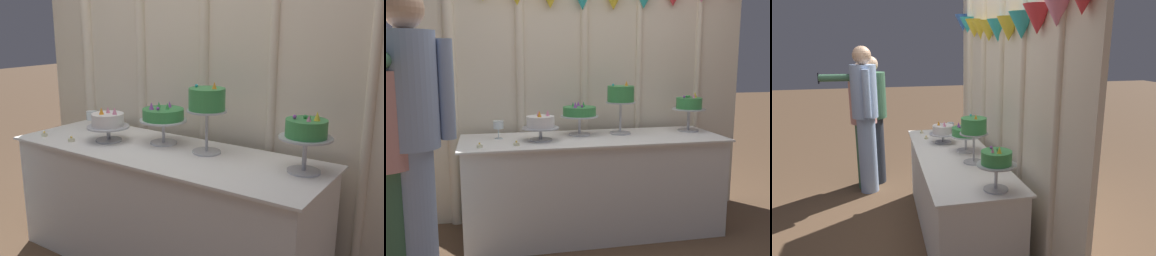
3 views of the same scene
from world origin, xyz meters
TOP-DOWN VIEW (x-y plane):
  - ground_plane at (0.00, 0.00)m, footprint 24.00×24.00m
  - draped_curtain at (-0.04, 0.54)m, footprint 3.02×0.20m
  - cake_table at (0.00, 0.10)m, footprint 2.06×0.70m
  - cake_display_leftmost at (-0.42, 0.06)m, footprint 0.28×0.28m
  - cake_display_midleft at (-0.09, 0.22)m, footprint 0.31×0.31m
  - cake_display_midright at (0.26, 0.21)m, footprint 0.24×0.24m
  - cake_display_rightmost at (0.87, 0.21)m, footprint 0.28×0.28m
  - wine_glass at (-0.73, 0.20)m, footprint 0.08×0.08m
  - tealight_far_left at (-0.88, -0.11)m, footprint 0.04×0.04m
  - tealight_near_left at (-0.62, -0.09)m, footprint 0.05×0.05m
  - guest_girl_blue_dress at (-1.51, -0.66)m, footprint 0.50×0.81m
  - guest_man_pink_jacket at (-1.36, -0.76)m, footprint 0.48×0.33m
  - guest_man_dark_suit at (-1.22, -0.73)m, footprint 0.46×0.35m

SIDE VIEW (x-z plane):
  - ground_plane at x=0.00m, z-range 0.00..0.00m
  - cake_table at x=0.00m, z-range 0.00..0.79m
  - tealight_near_left at x=-0.62m, z-range 0.78..0.81m
  - tealight_far_left at x=-0.88m, z-range 0.78..0.82m
  - guest_man_pink_jacket at x=-1.36m, z-range 0.08..1.66m
  - wine_glass at x=-0.73m, z-range 0.82..0.96m
  - guest_girl_blue_dress at x=-1.51m, z-range 0.08..1.72m
  - cake_display_leftmost at x=-0.42m, z-range 0.80..1.03m
  - cake_display_midleft at x=-0.09m, z-range 0.83..1.10m
  - guest_man_dark_suit at x=-1.22m, z-range 0.10..1.87m
  - cake_display_rightmost at x=0.87m, z-range 0.83..1.17m
  - cake_display_midright at x=0.26m, z-range 0.87..1.31m
  - draped_curtain at x=-0.04m, z-range 0.15..2.58m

